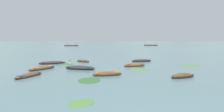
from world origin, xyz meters
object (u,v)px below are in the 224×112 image
at_px(rowboat_1, 83,61).
at_px(rowboat_5, 142,61).
at_px(rowboat_6, 183,76).
at_px(ferry_1, 151,45).
at_px(rowboat_2, 107,74).
at_px(rowboat_9, 42,68).
at_px(rowboat_4, 80,68).
at_px(rowboat_7, 52,63).
at_px(mooring_buoy, 70,64).
at_px(rowboat_0, 29,75).
at_px(rowboat_3, 134,65).
at_px(ferry_0, 71,45).

relative_size(rowboat_1, rowboat_5, 0.75).
bearing_deg(rowboat_1, rowboat_6, -48.78).
xyz_separation_m(rowboat_5, ferry_1, (27.17, 106.12, 0.26)).
relative_size(rowboat_2, rowboat_5, 0.85).
distance_m(rowboat_2, rowboat_5, 14.73).
height_order(rowboat_2, rowboat_9, rowboat_9).
bearing_deg(rowboat_9, ferry_1, 69.64).
height_order(rowboat_4, ferry_1, ferry_1).
relative_size(rowboat_7, mooring_buoy, 4.59).
xyz_separation_m(rowboat_0, rowboat_2, (8.63, 0.54, 0.01)).
height_order(rowboat_3, rowboat_5, rowboat_3).
xyz_separation_m(rowboat_4, rowboat_6, (11.98, -5.84, -0.02)).
bearing_deg(rowboat_3, rowboat_2, -120.43).
bearing_deg(rowboat_6, ferry_1, 78.10).
height_order(rowboat_1, mooring_buoy, mooring_buoy).
xyz_separation_m(rowboat_0, mooring_buoy, (2.31, 10.46, -0.06)).
bearing_deg(rowboat_2, rowboat_6, -9.02).
xyz_separation_m(rowboat_2, rowboat_9, (-9.03, 4.55, 0.03)).
xyz_separation_m(rowboat_6, ferry_1, (25.44, 120.68, 0.26)).
height_order(rowboat_6, mooring_buoy, mooring_buoy).
xyz_separation_m(rowboat_7, rowboat_9, (0.45, -5.86, 0.02)).
bearing_deg(rowboat_3, mooring_buoy, 164.93).
bearing_deg(rowboat_7, mooring_buoy, -8.85).
xyz_separation_m(rowboat_7, mooring_buoy, (3.15, -0.49, -0.08)).
distance_m(rowboat_0, rowboat_7, 10.98).
height_order(rowboat_2, rowboat_5, rowboat_5).
distance_m(ferry_0, ferry_1, 61.14).
relative_size(rowboat_5, rowboat_7, 0.92).
bearing_deg(rowboat_9, mooring_buoy, 63.28).
distance_m(rowboat_7, ferry_1, 117.18).
bearing_deg(rowboat_1, mooring_buoy, -117.30).
relative_size(rowboat_3, rowboat_6, 1.12).
relative_size(rowboat_0, rowboat_9, 0.88).
bearing_deg(rowboat_6, rowboat_5, 96.80).
distance_m(rowboat_6, ferry_1, 123.33).
distance_m(rowboat_2, mooring_buoy, 11.77).
bearing_deg(rowboat_1, rowboat_3, -35.15).
bearing_deg(rowboat_5, rowboat_1, 179.96).
height_order(rowboat_7, mooring_buoy, mooring_buoy).
bearing_deg(rowboat_7, rowboat_2, -47.68).
xyz_separation_m(rowboat_1, rowboat_7, (-4.88, -2.86, 0.03)).
bearing_deg(ferry_0, rowboat_1, -77.15).
relative_size(ferry_1, mooring_buoy, 10.47).
bearing_deg(rowboat_3, rowboat_0, -149.19).
bearing_deg(rowboat_5, rowboat_3, -110.08).
height_order(rowboat_0, ferry_1, ferry_1).
bearing_deg(rowboat_4, rowboat_7, 133.95).
xyz_separation_m(rowboat_1, rowboat_2, (4.60, -13.27, 0.02)).
distance_m(rowboat_0, ferry_1, 127.14).
height_order(rowboat_3, rowboat_7, rowboat_3).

